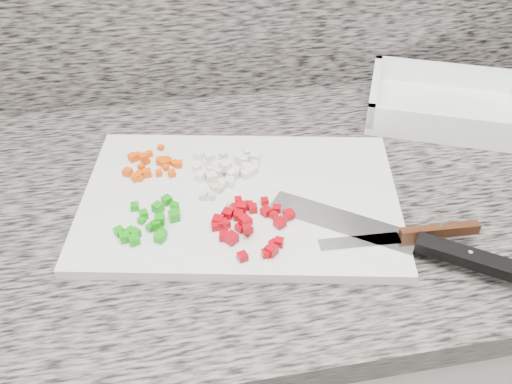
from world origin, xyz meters
The scene contains 11 objects.
cabinet centered at (0.00, 1.44, 0.43)m, with size 3.92×0.62×0.86m, color silver.
countertop centered at (0.00, 1.44, 0.88)m, with size 3.96×0.64×0.04m, color slate.
cutting_board centered at (-0.02, 1.42, 0.91)m, with size 0.47×0.31×0.02m, color silver.
carrot_pile centered at (-0.14, 1.51, 0.92)m, with size 0.09×0.09×0.02m.
onion_pile centered at (-0.03, 1.48, 0.92)m, with size 0.11×0.09×0.02m.
green_pepper_pile centered at (-0.15, 1.37, 0.92)m, with size 0.09×0.09×0.02m.
red_pepper_pile centered at (-0.02, 1.35, 0.92)m, with size 0.12×0.12×0.02m.
garlic_pile centered at (-0.06, 1.42, 0.92)m, with size 0.05×0.06×0.01m.
chef_knife centered at (0.20, 1.26, 0.92)m, with size 0.30×0.23×0.02m.
paring_knife centered at (0.21, 1.28, 0.92)m, with size 0.22×0.03×0.02m.
tray centered at (0.39, 1.59, 0.92)m, with size 0.33×0.29×0.06m.
Camera 1 is at (-0.11, 0.78, 1.46)m, focal length 40.00 mm.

